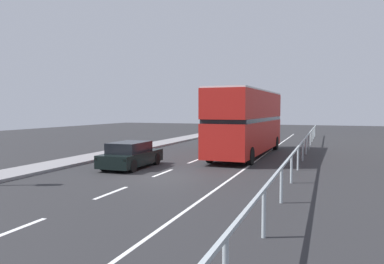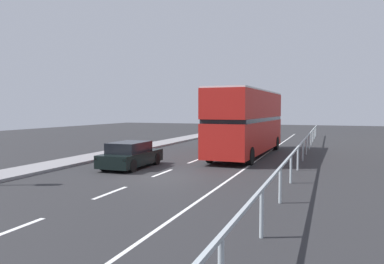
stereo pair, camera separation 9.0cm
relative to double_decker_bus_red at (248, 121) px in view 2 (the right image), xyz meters
name	(u,v)px [view 2 (the right image)]	position (x,y,z in m)	size (l,w,h in m)	color
ground_plane	(157,176)	(-2.40, -8.79, -2.35)	(73.22, 120.00, 0.10)	#28282A
near_sidewalk_kerb	(47,166)	(-8.78, -8.79, -2.23)	(2.12, 80.00, 0.14)	gray
lane_paint_markings	(242,156)	(-0.29, -0.40, -2.30)	(3.57, 46.00, 0.01)	silver
bridge_side_railing	(305,142)	(3.63, 0.21, -1.33)	(0.10, 42.00, 1.21)	#A9B5BB
double_decker_bus_red	(248,121)	(0.00, 0.00, 0.00)	(2.94, 11.43, 4.29)	#AC1B16
hatchback_car_near	(131,155)	(-4.67, -7.22, -1.64)	(1.84, 4.11, 1.36)	black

